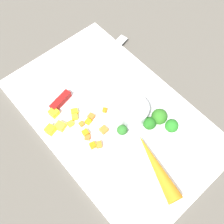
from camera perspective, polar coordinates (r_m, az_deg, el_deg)
The scene contains 24 objects.
ground_plane at distance 0.68m, azimuth -0.00°, elevation -0.88°, with size 4.00×4.00×0.00m, color #565149.
cutting_board at distance 0.68m, azimuth -0.00°, elevation -0.64°, with size 0.55×0.34×0.01m, color white.
prep_bowl at distance 0.65m, azimuth 4.31°, elevation 0.02°, with size 0.08×0.08×0.05m, color #B8B7C2.
chef_knife at distance 0.72m, azimuth -7.25°, elevation 6.14°, with size 0.09×0.31×0.02m.
whole_carrot at distance 0.61m, azimuth 9.48°, elevation -11.32°, with size 0.04×0.04×0.17m, color orange.
carrot_dice_0 at distance 0.64m, azimuth -5.30°, elevation -5.47°, with size 0.01×0.01×0.01m, color orange.
carrot_dice_1 at distance 0.63m, azimuth -2.80°, elevation -7.04°, with size 0.01×0.01×0.01m, color orange.
carrot_dice_2 at distance 0.64m, azimuth -5.68°, elevation -4.54°, with size 0.01×0.01×0.01m, color orange.
carrot_dice_3 at distance 0.66m, azimuth -4.48°, elevation -1.00°, with size 0.01×0.01×0.01m, color orange.
carrot_dice_4 at distance 0.63m, azimuth -4.16°, elevation -7.16°, with size 0.01×0.01×0.01m, color orange.
carrot_dice_5 at distance 0.66m, azimuth -6.58°, elevation -2.58°, with size 0.01×0.01×0.01m, color orange.
carrot_dice_6 at distance 0.67m, azimuth -1.55°, elevation 0.41°, with size 0.01×0.01×0.01m, color orange.
carrot_dice_7 at distance 0.64m, azimuth -1.79°, elevation -3.86°, with size 0.02×0.02×0.01m, color orange.
pepper_dice_0 at distance 0.67m, azimuth -8.03°, elevation -1.07°, with size 0.01×0.01×0.01m, color yellow.
pepper_dice_1 at distance 0.66m, azimuth -11.03°, elevation -3.02°, with size 0.02×0.02×0.02m, color yellow.
pepper_dice_2 at distance 0.66m, azimuth -13.12°, elevation -3.74°, with size 0.02×0.02×0.02m, color yellow.
pepper_dice_3 at distance 0.67m, azimuth -8.08°, elevation 0.10°, with size 0.01×0.02×0.01m, color yellow.
pepper_dice_4 at distance 0.66m, azimuth -8.93°, elevation -2.52°, with size 0.01×0.01×0.01m, color yellow.
pepper_dice_5 at distance 0.66m, azimuth -5.13°, elevation -2.07°, with size 0.01×0.01×0.01m, color yellow.
pepper_dice_6 at distance 0.68m, azimuth -12.41°, elevation -0.14°, with size 0.02×0.02×0.02m, color yellow.
broccoli_floret_0 at distance 0.64m, azimuth 8.05°, elevation -2.50°, with size 0.03×0.03×0.04m.
broccoli_floret_1 at distance 0.65m, azimuth 12.70°, elevation -2.96°, with size 0.03×0.03×0.04m.
broccoli_floret_2 at distance 0.65m, azimuth 10.13°, elevation -1.01°, with size 0.04×0.04×0.04m.
broccoli_floret_3 at distance 0.63m, azimuth 2.18°, elevation -3.91°, with size 0.03×0.03×0.03m.
Camera 1 is at (0.24, -0.21, 0.60)m, focal length 42.49 mm.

